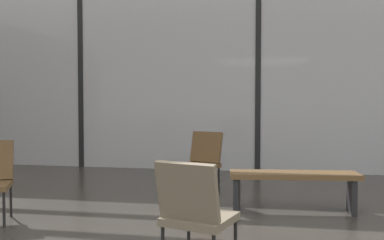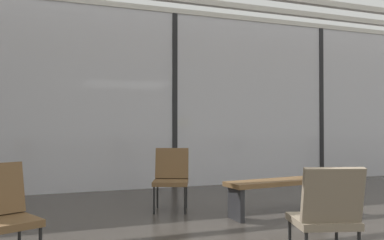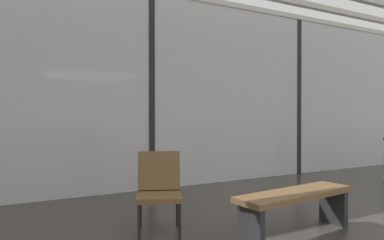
{
  "view_description": "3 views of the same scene",
  "coord_description": "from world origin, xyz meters",
  "px_view_note": "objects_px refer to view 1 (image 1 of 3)",
  "views": [
    {
      "loc": [
        0.22,
        -2.89,
        1.3
      ],
      "look_at": [
        -1.64,
        7.38,
        0.86
      ],
      "focal_mm": 40.17,
      "sensor_mm": 36.0,
      "label": 1
    },
    {
      "loc": [
        -2.51,
        -2.44,
        1.18
      ],
      "look_at": [
        1.29,
        7.62,
        1.36
      ],
      "focal_mm": 38.18,
      "sensor_mm": 36.0,
      "label": 2
    },
    {
      "loc": [
        -2.22,
        -0.43,
        1.27
      ],
      "look_at": [
        1.3,
        6.1,
        1.2
      ],
      "focal_mm": 32.15,
      "sensor_mm": 36.0,
      "label": 3
    }
  ],
  "objects_px": {
    "parked_airplane": "(305,71)",
    "waiting_bench": "(294,181)",
    "lounge_chair_1": "(202,159)",
    "lounge_chair_0": "(195,209)"
  },
  "relations": [
    {
      "from": "parked_airplane",
      "to": "waiting_bench",
      "type": "height_order",
      "value": "parked_airplane"
    },
    {
      "from": "lounge_chair_1",
      "to": "waiting_bench",
      "type": "height_order",
      "value": "lounge_chair_1"
    },
    {
      "from": "parked_airplane",
      "to": "waiting_bench",
      "type": "relative_size",
      "value": 7.87
    },
    {
      "from": "parked_airplane",
      "to": "lounge_chair_1",
      "type": "distance_m",
      "value": 7.3
    },
    {
      "from": "lounge_chair_0",
      "to": "parked_airplane",
      "type": "bearing_deg",
      "value": -82.05
    },
    {
      "from": "lounge_chair_1",
      "to": "waiting_bench",
      "type": "distance_m",
      "value": 1.5
    },
    {
      "from": "parked_airplane",
      "to": "lounge_chair_1",
      "type": "xyz_separation_m",
      "value": [
        -1.93,
        -6.83,
        -1.71
      ]
    },
    {
      "from": "lounge_chair_1",
      "to": "lounge_chair_0",
      "type": "bearing_deg",
      "value": -59.86
    },
    {
      "from": "parked_airplane",
      "to": "lounge_chair_1",
      "type": "relative_size",
      "value": 13.87
    },
    {
      "from": "parked_airplane",
      "to": "waiting_bench",
      "type": "distance_m",
      "value": 7.91
    }
  ]
}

